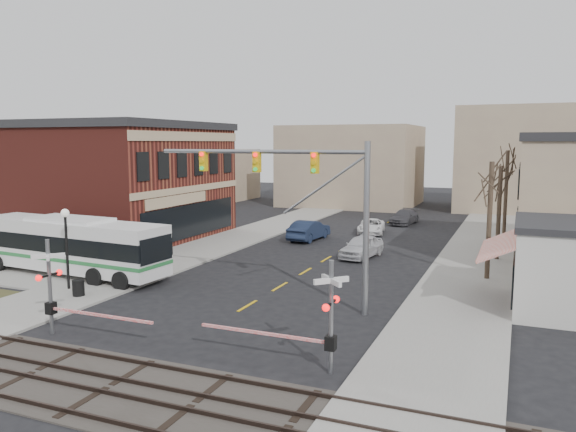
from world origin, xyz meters
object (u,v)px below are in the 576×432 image
(rr_crossing_west, at_px, (58,289))
(car_d, at_px, (404,217))
(traffic_signal_mast, at_px, (306,188))
(street_lamp, at_px, (66,232))
(transit_bus, at_px, (71,245))
(trash_bin, at_px, (78,288))
(car_b, at_px, (309,230))
(car_c, at_px, (371,226))
(pedestrian_far, at_px, (147,248))
(car_a, at_px, (362,247))
(rr_crossing_east, at_px, (319,317))
(pedestrian_near, at_px, (119,263))

(rr_crossing_west, bearing_deg, car_d, 79.44)
(traffic_signal_mast, bearing_deg, street_lamp, -171.00)
(car_d, bearing_deg, transit_bus, -109.89)
(transit_bus, distance_m, trash_bin, 5.53)
(rr_crossing_west, xyz_separation_m, car_b, (1.56, 25.41, -1.15))
(traffic_signal_mast, height_order, car_d, traffic_signal_mast)
(car_c, distance_m, pedestrian_far, 20.78)
(car_a, bearing_deg, car_c, 109.15)
(car_c, bearing_deg, rr_crossing_east, -88.45)
(transit_bus, xyz_separation_m, rr_crossing_west, (7.25, -8.35, 0.09))
(street_lamp, relative_size, pedestrian_near, 2.53)
(rr_crossing_west, height_order, pedestrian_near, rr_crossing_west)
(rr_crossing_east, height_order, pedestrian_near, rr_crossing_east)
(car_b, height_order, pedestrian_near, pedestrian_near)
(traffic_signal_mast, distance_m, pedestrian_far, 14.76)
(transit_bus, height_order, car_a, transit_bus)
(traffic_signal_mast, relative_size, car_a, 2.42)
(trash_bin, distance_m, pedestrian_far, 8.19)
(car_c, distance_m, pedestrian_near, 23.88)
(trash_bin, bearing_deg, rr_crossing_east, -15.75)
(traffic_signal_mast, relative_size, trash_bin, 13.45)
(trash_bin, bearing_deg, pedestrian_far, 101.85)
(transit_bus, bearing_deg, traffic_signal_mast, -2.85)
(rr_crossing_east, bearing_deg, traffic_signal_mast, 114.41)
(car_b, bearing_deg, rr_crossing_east, 116.30)
(trash_bin, bearing_deg, traffic_signal_mast, 14.43)
(transit_bus, relative_size, traffic_signal_mast, 1.19)
(car_d, bearing_deg, car_a, -82.56)
(rr_crossing_west, relative_size, car_a, 1.23)
(transit_bus, height_order, rr_crossing_east, rr_crossing_east)
(car_a, bearing_deg, pedestrian_far, -140.17)
(traffic_signal_mast, bearing_deg, transit_bus, 177.15)
(rr_crossing_west, xyz_separation_m, street_lamp, (-4.85, 5.55, 1.25))
(street_lamp, xyz_separation_m, pedestrian_near, (0.78, 3.15, -2.24))
(traffic_signal_mast, bearing_deg, rr_crossing_east, -65.59)
(car_a, height_order, pedestrian_far, pedestrian_far)
(pedestrian_near, bearing_deg, car_c, -38.28)
(street_lamp, distance_m, pedestrian_near, 3.94)
(rr_crossing_east, distance_m, car_d, 37.23)
(car_c, height_order, pedestrian_far, pedestrian_far)
(rr_crossing_west, xyz_separation_m, car_c, (5.45, 30.61, -1.33))
(rr_crossing_east, relative_size, trash_bin, 6.87)
(street_lamp, height_order, car_a, street_lamp)
(car_c, bearing_deg, car_b, -136.06)
(pedestrian_near, bearing_deg, car_a, -59.69)
(street_lamp, xyz_separation_m, car_b, (6.41, 19.85, -2.40))
(trash_bin, bearing_deg, pedestrian_near, 100.18)
(transit_bus, xyz_separation_m, car_d, (14.25, 29.19, -1.18))
(pedestrian_far, bearing_deg, transit_bus, -158.21)
(transit_bus, xyz_separation_m, pedestrian_near, (3.18, 0.35, -0.90))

